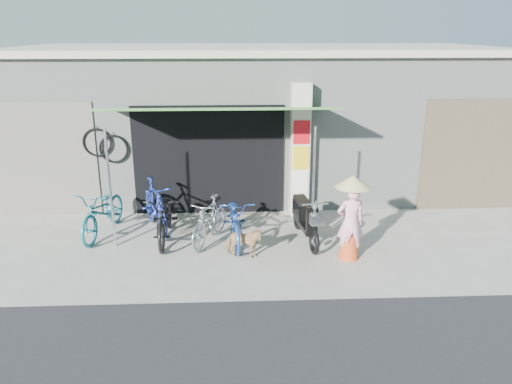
{
  "coord_description": "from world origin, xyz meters",
  "views": [
    {
      "loc": [
        -0.63,
        -8.42,
        4.1
      ],
      "look_at": [
        -0.2,
        1.0,
        1.0
      ],
      "focal_mm": 35.0,
      "sensor_mm": 36.0,
      "label": 1
    }
  ],
  "objects_px": {
    "bike_blue": "(156,206)",
    "bike_black": "(165,216)",
    "bike_silver": "(209,221)",
    "nun": "(351,217)",
    "moped": "(305,219)",
    "bike_teal": "(103,211)",
    "bike_navy": "(236,219)",
    "street_dog": "(243,243)"
  },
  "relations": [
    {
      "from": "bike_black",
      "to": "moped",
      "type": "distance_m",
      "value": 2.81
    },
    {
      "from": "bike_blue",
      "to": "moped",
      "type": "relative_size",
      "value": 1.02
    },
    {
      "from": "bike_silver",
      "to": "bike_navy",
      "type": "bearing_deg",
      "value": 24.12
    },
    {
      "from": "bike_navy",
      "to": "nun",
      "type": "distance_m",
      "value": 2.29
    },
    {
      "from": "bike_black",
      "to": "nun",
      "type": "distance_m",
      "value": 3.67
    },
    {
      "from": "bike_teal",
      "to": "nun",
      "type": "xyz_separation_m",
      "value": [
        4.84,
        -1.35,
        0.3
      ]
    },
    {
      "from": "bike_black",
      "to": "bike_navy",
      "type": "relative_size",
      "value": 1.03
    },
    {
      "from": "bike_blue",
      "to": "bike_navy",
      "type": "xyz_separation_m",
      "value": [
        1.68,
        -0.66,
        -0.06
      ]
    },
    {
      "from": "bike_navy",
      "to": "moped",
      "type": "height_order",
      "value": "moped"
    },
    {
      "from": "bike_silver",
      "to": "street_dog",
      "type": "bearing_deg",
      "value": -25.53
    },
    {
      "from": "bike_black",
      "to": "moped",
      "type": "xyz_separation_m",
      "value": [
        2.81,
        -0.14,
        -0.05
      ]
    },
    {
      "from": "bike_teal",
      "to": "bike_blue",
      "type": "height_order",
      "value": "bike_blue"
    },
    {
      "from": "bike_navy",
      "to": "moped",
      "type": "relative_size",
      "value": 1.05
    },
    {
      "from": "bike_blue",
      "to": "bike_black",
      "type": "distance_m",
      "value": 0.56
    },
    {
      "from": "bike_blue",
      "to": "moped",
      "type": "xyz_separation_m",
      "value": [
        3.07,
        -0.63,
        -0.09
      ]
    },
    {
      "from": "bike_silver",
      "to": "bike_navy",
      "type": "xyz_separation_m",
      "value": [
        0.52,
        0.02,
        0.02
      ]
    },
    {
      "from": "bike_teal",
      "to": "bike_black",
      "type": "bearing_deg",
      "value": -4.49
    },
    {
      "from": "bike_black",
      "to": "moped",
      "type": "height_order",
      "value": "bike_black"
    },
    {
      "from": "bike_blue",
      "to": "bike_silver",
      "type": "xyz_separation_m",
      "value": [
        1.16,
        -0.68,
        -0.08
      ]
    },
    {
      "from": "bike_blue",
      "to": "nun",
      "type": "height_order",
      "value": "nun"
    },
    {
      "from": "bike_black",
      "to": "nun",
      "type": "bearing_deg",
      "value": -17.19
    },
    {
      "from": "bike_teal",
      "to": "moped",
      "type": "relative_size",
      "value": 1.08
    },
    {
      "from": "bike_black",
      "to": "nun",
      "type": "relative_size",
      "value": 1.2
    },
    {
      "from": "bike_blue",
      "to": "street_dog",
      "type": "distance_m",
      "value": 2.31
    },
    {
      "from": "bike_blue",
      "to": "bike_silver",
      "type": "bearing_deg",
      "value": -52.09
    },
    {
      "from": "bike_blue",
      "to": "bike_navy",
      "type": "relative_size",
      "value": 0.98
    },
    {
      "from": "moped",
      "to": "bike_black",
      "type": "bearing_deg",
      "value": 170.07
    },
    {
      "from": "moped",
      "to": "nun",
      "type": "height_order",
      "value": "nun"
    },
    {
      "from": "bike_silver",
      "to": "bike_blue",
      "type": "bearing_deg",
      "value": 171.58
    },
    {
      "from": "bike_black",
      "to": "street_dog",
      "type": "relative_size",
      "value": 2.67
    },
    {
      "from": "bike_teal",
      "to": "bike_navy",
      "type": "relative_size",
      "value": 1.03
    },
    {
      "from": "bike_silver",
      "to": "bike_navy",
      "type": "relative_size",
      "value": 0.84
    },
    {
      "from": "bike_silver",
      "to": "nun",
      "type": "xyz_separation_m",
      "value": [
        2.63,
        -0.82,
        0.33
      ]
    },
    {
      "from": "bike_silver",
      "to": "street_dog",
      "type": "distance_m",
      "value": 0.99
    },
    {
      "from": "bike_teal",
      "to": "bike_blue",
      "type": "distance_m",
      "value": 1.07
    },
    {
      "from": "street_dog",
      "to": "moped",
      "type": "distance_m",
      "value": 1.49
    },
    {
      "from": "nun",
      "to": "bike_silver",
      "type": "bearing_deg",
      "value": -22.25
    },
    {
      "from": "street_dog",
      "to": "nun",
      "type": "relative_size",
      "value": 0.45
    },
    {
      "from": "bike_teal",
      "to": "bike_black",
      "type": "distance_m",
      "value": 1.37
    },
    {
      "from": "bike_teal",
      "to": "bike_silver",
      "type": "distance_m",
      "value": 2.28
    },
    {
      "from": "bike_navy",
      "to": "moped",
      "type": "distance_m",
      "value": 1.39
    },
    {
      "from": "bike_teal",
      "to": "bike_blue",
      "type": "bearing_deg",
      "value": 18.13
    }
  ]
}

